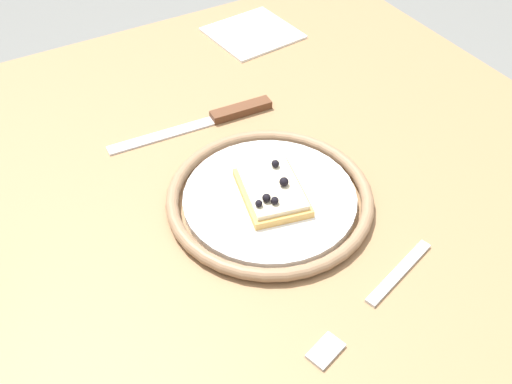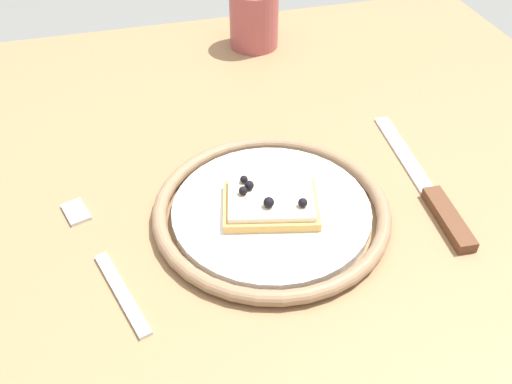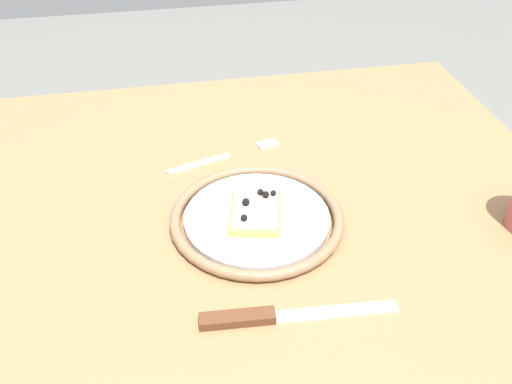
{
  "view_description": "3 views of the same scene",
  "coord_description": "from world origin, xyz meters",
  "px_view_note": "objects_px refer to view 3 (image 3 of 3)",
  "views": [
    {
      "loc": [
        -0.42,
        0.24,
        1.21
      ],
      "look_at": [
        -0.02,
        0.01,
        0.76
      ],
      "focal_mm": 39.99,
      "sensor_mm": 36.0,
      "label": 1
    },
    {
      "loc": [
        -0.14,
        -0.43,
        1.14
      ],
      "look_at": [
        -0.03,
        -0.01,
        0.76
      ],
      "focal_mm": 39.95,
      "sensor_mm": 36.0,
      "label": 2
    },
    {
      "loc": [
        0.6,
        -0.14,
        1.25
      ],
      "look_at": [
        -0.04,
        -0.01,
        0.75
      ],
      "focal_mm": 40.14,
      "sensor_mm": 36.0,
      "label": 3
    }
  ],
  "objects_px": {
    "pizza_slice_near": "(255,211)",
    "dining_table": "(269,269)",
    "fork": "(226,156)",
    "knife": "(265,317)",
    "plate": "(257,218)"
  },
  "relations": [
    {
      "from": "dining_table",
      "to": "fork",
      "type": "height_order",
      "value": "fork"
    },
    {
      "from": "plate",
      "to": "knife",
      "type": "relative_size",
      "value": 1.03
    },
    {
      "from": "pizza_slice_near",
      "to": "fork",
      "type": "height_order",
      "value": "pizza_slice_near"
    },
    {
      "from": "pizza_slice_near",
      "to": "dining_table",
      "type": "bearing_deg",
      "value": 54.59
    },
    {
      "from": "dining_table",
      "to": "fork",
      "type": "xyz_separation_m",
      "value": [
        -0.19,
        -0.04,
        0.09
      ]
    },
    {
      "from": "pizza_slice_near",
      "to": "knife",
      "type": "bearing_deg",
      "value": -7.17
    },
    {
      "from": "dining_table",
      "to": "plate",
      "type": "height_order",
      "value": "plate"
    },
    {
      "from": "dining_table",
      "to": "knife",
      "type": "distance_m",
      "value": 0.19
    },
    {
      "from": "dining_table",
      "to": "fork",
      "type": "distance_m",
      "value": 0.21
    },
    {
      "from": "pizza_slice_near",
      "to": "knife",
      "type": "distance_m",
      "value": 0.18
    },
    {
      "from": "pizza_slice_near",
      "to": "fork",
      "type": "relative_size",
      "value": 0.56
    },
    {
      "from": "dining_table",
      "to": "plate",
      "type": "distance_m",
      "value": 0.1
    },
    {
      "from": "dining_table",
      "to": "plate",
      "type": "relative_size",
      "value": 3.83
    },
    {
      "from": "dining_table",
      "to": "pizza_slice_near",
      "type": "relative_size",
      "value": 8.59
    },
    {
      "from": "plate",
      "to": "knife",
      "type": "height_order",
      "value": "plate"
    }
  ]
}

